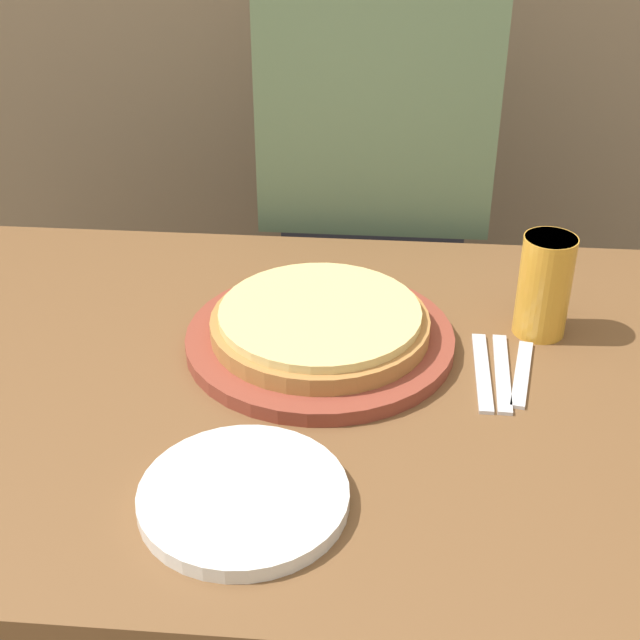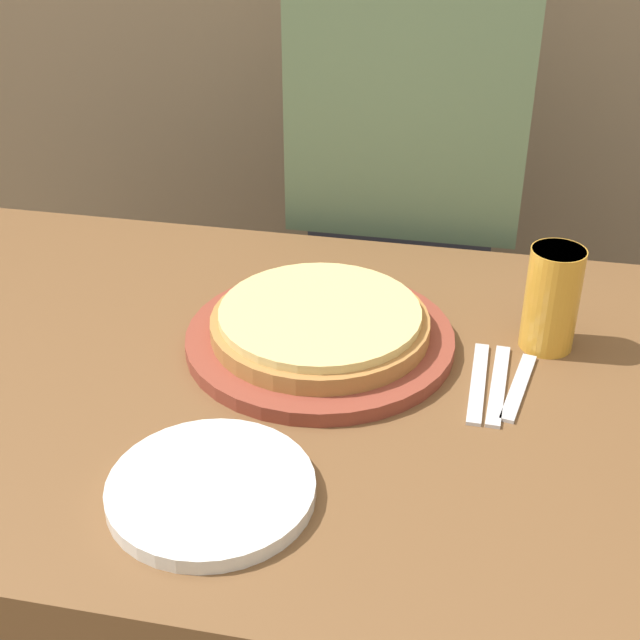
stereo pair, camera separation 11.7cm
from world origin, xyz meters
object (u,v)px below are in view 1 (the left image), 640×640
(dinner_knife, at_px, (502,373))
(diner_person, at_px, (372,252))
(fork, at_px, (482,372))
(beer_glass, at_px, (545,282))
(dinner_plate, at_px, (244,497))
(pizza_on_board, at_px, (320,330))
(spoon, at_px, (522,374))

(dinner_knife, relative_size, diner_person, 0.13)
(fork, relative_size, diner_person, 0.13)
(beer_glass, xyz_separation_m, dinner_plate, (-0.35, -0.37, -0.07))
(dinner_plate, height_order, dinner_knife, dinner_plate)
(pizza_on_board, height_order, diner_person, diner_person)
(beer_glass, relative_size, dinner_knife, 0.81)
(fork, bearing_deg, diner_person, 106.25)
(spoon, bearing_deg, pizza_on_board, 169.64)
(dinner_plate, relative_size, diner_person, 0.17)
(pizza_on_board, xyz_separation_m, fork, (0.21, -0.05, -0.02))
(dinner_knife, relative_size, spoon, 1.17)
(pizza_on_board, height_order, dinner_knife, pizza_on_board)
(dinner_knife, bearing_deg, spoon, 0.00)
(beer_glass, xyz_separation_m, dinner_knife, (-0.06, -0.11, -0.08))
(spoon, relative_size, diner_person, 0.11)
(beer_glass, distance_m, fork, 0.16)
(dinner_knife, xyz_separation_m, spoon, (0.03, 0.00, 0.00))
(diner_person, bearing_deg, pizza_on_board, -96.68)
(pizza_on_board, relative_size, fork, 2.05)
(fork, bearing_deg, dinner_plate, -135.26)
(dinner_plate, bearing_deg, dinner_knife, 42.17)
(pizza_on_board, bearing_deg, fork, -12.73)
(spoon, height_order, diner_person, diner_person)
(dinner_plate, height_order, diner_person, diner_person)
(dinner_plate, bearing_deg, spoon, 39.83)
(beer_glass, bearing_deg, spoon, -106.95)
(dinner_knife, height_order, spoon, same)
(pizza_on_board, bearing_deg, diner_person, 83.32)
(pizza_on_board, relative_size, spoon, 2.40)
(fork, bearing_deg, beer_glass, 52.73)
(pizza_on_board, height_order, dinner_plate, pizza_on_board)
(fork, height_order, dinner_knife, same)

